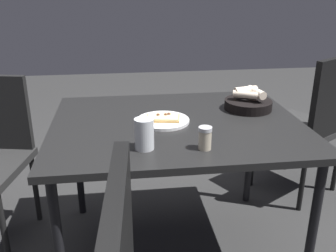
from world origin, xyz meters
The scene contains 7 objects.
ground centered at (0.00, 0.00, 0.00)m, with size 8.00×8.00×0.00m, color #2C2C2C.
dining_table centered at (0.00, 0.00, 0.65)m, with size 0.91×1.14×0.70m.
pizza_plate centered at (0.01, 0.06, 0.71)m, with size 0.24×0.24×0.04m.
bread_basket centered at (0.14, -0.38, 0.74)m, with size 0.24×0.24×0.11m.
beer_glass centered at (-0.27, 0.17, 0.76)m, with size 0.08×0.08×0.12m.
pepper_shaker centered at (-0.31, -0.06, 0.74)m, with size 0.05×0.05×0.09m.
chair_near centered at (0.43, -0.91, 0.52)m, with size 0.60×0.60×0.91m.
Camera 1 is at (-1.61, 0.25, 1.32)m, focal length 40.60 mm.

